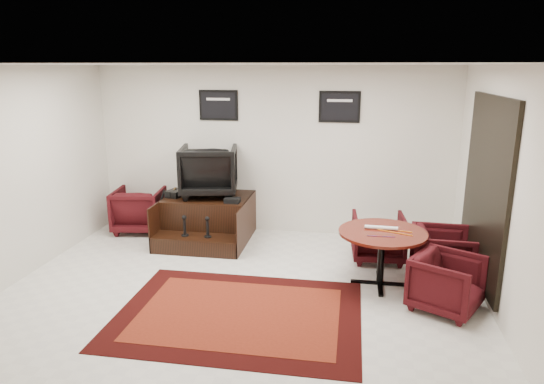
{
  "coord_description": "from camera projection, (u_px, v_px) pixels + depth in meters",
  "views": [
    {
      "loc": [
        1.33,
        -5.43,
        2.78
      ],
      "look_at": [
        0.27,
        0.9,
        1.11
      ],
      "focal_mm": 32.0,
      "sensor_mm": 36.0,
      "label": 1
    }
  ],
  "objects": [
    {
      "name": "shoes_pair",
      "position": [
        176.0,
        193.0,
        7.93
      ],
      "size": [
        0.3,
        0.35,
        0.11
      ],
      "color": "black",
      "rests_on": "shine_podium"
    },
    {
      "name": "table_clutter",
      "position": [
        392.0,
        232.0,
        6.14
      ],
      "size": [
        0.57,
        0.34,
        0.01
      ],
      "color": "orange",
      "rests_on": "meeting_table"
    },
    {
      "name": "umbrella_black",
      "position": [
        158.0,
        213.0,
        7.97
      ],
      "size": [
        0.32,
        0.12,
        0.87
      ],
      "primitive_type": null,
      "color": "black",
      "rests_on": "ground"
    },
    {
      "name": "umbrella_hooked",
      "position": [
        162.0,
        212.0,
        8.12
      ],
      "size": [
        0.3,
        0.11,
        0.82
      ],
      "primitive_type": null,
      "color": "black",
      "rests_on": "ground"
    },
    {
      "name": "polish_kit",
      "position": [
        232.0,
        200.0,
        7.56
      ],
      "size": [
        0.24,
        0.17,
        0.08
      ],
      "primitive_type": "cube",
      "rotation": [
        0.0,
        0.0,
        -0.02
      ],
      "color": "black",
      "rests_on": "shine_podium"
    },
    {
      "name": "room_shell",
      "position": [
        273.0,
        153.0,
        5.7
      ],
      "size": [
        6.02,
        5.02,
        2.81
      ],
      "color": "silver",
      "rests_on": "ground"
    },
    {
      "name": "table_chair_back",
      "position": [
        378.0,
        235.0,
        7.11
      ],
      "size": [
        0.78,
        0.74,
        0.76
      ],
      "primitive_type": "imported",
      "rotation": [
        0.0,
        0.0,
        3.21
      ],
      "color": "black",
      "rests_on": "ground"
    },
    {
      "name": "meeting_table",
      "position": [
        382.0,
        238.0,
        6.21
      ],
      "size": [
        1.12,
        1.12,
        0.73
      ],
      "color": "#410E09",
      "rests_on": "ground"
    },
    {
      "name": "shine_podium",
      "position": [
        208.0,
        220.0,
        7.98
      ],
      "size": [
        1.38,
        1.42,
        0.71
      ],
      "color": "black",
      "rests_on": "ground"
    },
    {
      "name": "shine_chair",
      "position": [
        209.0,
        168.0,
        7.91
      ],
      "size": [
        1.04,
        0.99,
        0.92
      ],
      "primitive_type": "imported",
      "rotation": [
        0.0,
        0.0,
        3.34
      ],
      "color": "black",
      "rests_on": "shine_podium"
    },
    {
      "name": "armchair_side",
      "position": [
        139.0,
        208.0,
        8.36
      ],
      "size": [
        0.9,
        0.86,
        0.83
      ],
      "primitive_type": "imported",
      "rotation": [
        0.0,
        0.0,
        3.27
      ],
      "color": "black",
      "rests_on": "ground"
    },
    {
      "name": "ground",
      "position": [
        239.0,
        294.0,
        6.09
      ],
      "size": [
        6.0,
        6.0,
        0.0
      ],
      "primitive_type": "plane",
      "color": "silver",
      "rests_on": "ground"
    },
    {
      "name": "paper_roll",
      "position": [
        381.0,
        228.0,
        6.25
      ],
      "size": [
        0.42,
        0.07,
        0.05
      ],
      "primitive_type": "cylinder",
      "rotation": [
        0.0,
        1.57,
        -0.04
      ],
      "color": "white",
      "rests_on": "meeting_table"
    },
    {
      "name": "area_rug",
      "position": [
        239.0,
        314.0,
        5.6
      ],
      "size": [
        2.79,
        2.09,
        0.01
      ],
      "color": "black",
      "rests_on": "ground"
    },
    {
      "name": "table_chair_window",
      "position": [
        442.0,
        252.0,
        6.43
      ],
      "size": [
        0.74,
        0.78,
        0.77
      ],
      "primitive_type": "imported",
      "rotation": [
        0.0,
        0.0,
        1.53
      ],
      "color": "black",
      "rests_on": "ground"
    },
    {
      "name": "table_chair_corner",
      "position": [
        447.0,
        280.0,
        5.62
      ],
      "size": [
        0.93,
        0.95,
        0.74
      ],
      "primitive_type": "imported",
      "rotation": [
        0.0,
        0.0,
        1.06
      ],
      "color": "black",
      "rests_on": "ground"
    }
  ]
}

